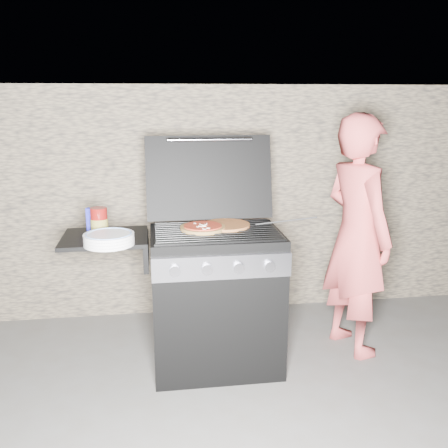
{
  "coord_description": "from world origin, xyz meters",
  "views": [
    {
      "loc": [
        -0.37,
        -2.94,
        1.71
      ],
      "look_at": [
        0.05,
        0.0,
        0.95
      ],
      "focal_mm": 40.0,
      "sensor_mm": 36.0,
      "label": 1
    }
  ],
  "objects": [
    {
      "name": "pizza_topped",
      "position": [
        -0.08,
        0.03,
        0.93
      ],
      "size": [
        0.35,
        0.35,
        0.03
      ],
      "primitive_type": null,
      "rotation": [
        0.0,
        0.0,
        -0.3
      ],
      "color": "tan",
      "rests_on": "gas_grill"
    },
    {
      "name": "person",
      "position": [
        0.96,
        0.11,
        0.81
      ],
      "size": [
        0.53,
        0.67,
        1.61
      ],
      "primitive_type": "imported",
      "rotation": [
        0.0,
        0.0,
        1.85
      ],
      "color": "#C74747",
      "rests_on": "ground"
    },
    {
      "name": "ground",
      "position": [
        0.0,
        0.0,
        0.0
      ],
      "size": [
        50.0,
        50.0,
        0.0
      ],
      "primitive_type": "plane",
      "color": "#5D5C5B"
    },
    {
      "name": "gas_grill",
      "position": [
        -0.25,
        0.0,
        0.46
      ],
      "size": [
        1.34,
        0.79,
        0.91
      ],
      "primitive_type": null,
      "color": "black",
      "rests_on": "ground"
    },
    {
      "name": "blue_carton",
      "position": [
        -0.75,
        0.13,
        0.97
      ],
      "size": [
        0.08,
        0.06,
        0.14
      ],
      "primitive_type": "cube",
      "rotation": [
        0.0,
        0.0,
        -0.28
      ],
      "color": "#1E20A5",
      "rests_on": "gas_grill"
    },
    {
      "name": "plate_stack",
      "position": [
        -0.63,
        -0.19,
        0.94
      ],
      "size": [
        0.36,
        0.36,
        0.07
      ],
      "primitive_type": "cylinder",
      "rotation": [
        0.0,
        0.0,
        -0.37
      ],
      "color": "white",
      "rests_on": "gas_grill"
    },
    {
      "name": "pizza_plain",
      "position": [
        0.08,
        0.09,
        0.92
      ],
      "size": [
        0.38,
        0.38,
        0.02
      ],
      "primitive_type": "cylinder",
      "rotation": [
        0.0,
        0.0,
        0.3
      ],
      "color": "#CA703B",
      "rests_on": "gas_grill"
    },
    {
      "name": "sauce_jar",
      "position": [
        -0.71,
        0.08,
        0.98
      ],
      "size": [
        0.13,
        0.13,
        0.16
      ],
      "primitive_type": "cylinder",
      "rotation": [
        0.0,
        0.0,
        -0.33
      ],
      "color": "maroon",
      "rests_on": "gas_grill"
    },
    {
      "name": "stone_wall",
      "position": [
        0.0,
        1.05,
        0.9
      ],
      "size": [
        8.0,
        0.35,
        1.8
      ],
      "primitive_type": "cube",
      "color": "#877559",
      "rests_on": "ground"
    },
    {
      "name": "tongs",
      "position": [
        0.44,
        0.0,
        0.95
      ],
      "size": [
        0.36,
        0.15,
        0.08
      ],
      "primitive_type": "cylinder",
      "rotation": [
        0.0,
        1.4,
        -0.37
      ],
      "color": "black",
      "rests_on": "gas_grill"
    }
  ]
}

